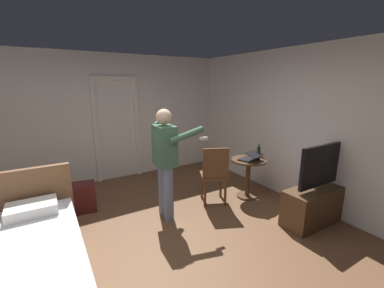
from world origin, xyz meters
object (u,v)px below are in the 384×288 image
at_px(laptop, 250,157).
at_px(suitcase_small, 36,201).
at_px(side_table, 248,172).
at_px(bottle_on_table, 258,153).
at_px(wooden_chair, 214,173).
at_px(person_blue_shirt, 166,157).
at_px(tv_flatscreen, 319,199).
at_px(suitcase_dark, 77,198).

height_order(laptop, suitcase_small, laptop).
height_order(side_table, bottle_on_table, bottle_on_table).
bearing_deg(laptop, suitcase_small, 158.23).
relative_size(bottle_on_table, suitcase_small, 0.47).
bearing_deg(side_table, bottle_on_table, -29.74).
bearing_deg(side_table, wooden_chair, 171.58).
bearing_deg(person_blue_shirt, tv_flatscreen, -34.29).
relative_size(laptop, bottle_on_table, 1.54).
bearing_deg(side_table, suitcase_small, 158.96).
relative_size(wooden_chair, suitcase_dark, 1.76).
bearing_deg(bottle_on_table, laptop, 165.97).
bearing_deg(tv_flatscreen, suitcase_dark, 144.88).
height_order(tv_flatscreen, bottle_on_table, tv_flatscreen).
distance_m(wooden_chair, suitcase_small, 2.84).
bearing_deg(suitcase_small, person_blue_shirt, -21.01).
distance_m(side_table, laptop, 0.29).
height_order(tv_flatscreen, suitcase_dark, tv_flatscreen).
relative_size(side_table, person_blue_shirt, 0.43).
xyz_separation_m(laptop, person_blue_shirt, (-1.51, 0.18, 0.18)).
bearing_deg(tv_flatscreen, person_blue_shirt, 145.71).
relative_size(bottle_on_table, person_blue_shirt, 0.16).
bearing_deg(suitcase_dark, tv_flatscreen, -27.31).
bearing_deg(tv_flatscreen, suitcase_small, 146.36).
height_order(bottle_on_table, suitcase_dark, bottle_on_table).
xyz_separation_m(bottle_on_table, suitcase_dark, (-2.82, 1.07, -0.59)).
xyz_separation_m(side_table, person_blue_shirt, (-1.52, 0.13, 0.47)).
xyz_separation_m(wooden_chair, person_blue_shirt, (-0.86, 0.04, 0.39)).
distance_m(tv_flatscreen, suitcase_small, 4.29).
height_order(bottle_on_table, wooden_chair, wooden_chair).
xyz_separation_m(laptop, bottle_on_table, (0.16, -0.04, 0.06)).
bearing_deg(suitcase_dark, person_blue_shirt, -28.59).
xyz_separation_m(bottle_on_table, person_blue_shirt, (-1.66, 0.21, 0.12)).
xyz_separation_m(tv_flatscreen, laptop, (-0.35, 1.09, 0.42)).
bearing_deg(laptop, side_table, 68.33).
distance_m(laptop, suitcase_dark, 2.91).
relative_size(tv_flatscreen, wooden_chair, 1.22).
relative_size(side_table, wooden_chair, 0.71).
height_order(bottle_on_table, person_blue_shirt, person_blue_shirt).
height_order(side_table, suitcase_dark, side_table).
bearing_deg(wooden_chair, tv_flatscreen, -50.97).
distance_m(bottle_on_table, suitcase_dark, 3.08).
relative_size(bottle_on_table, wooden_chair, 0.27).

